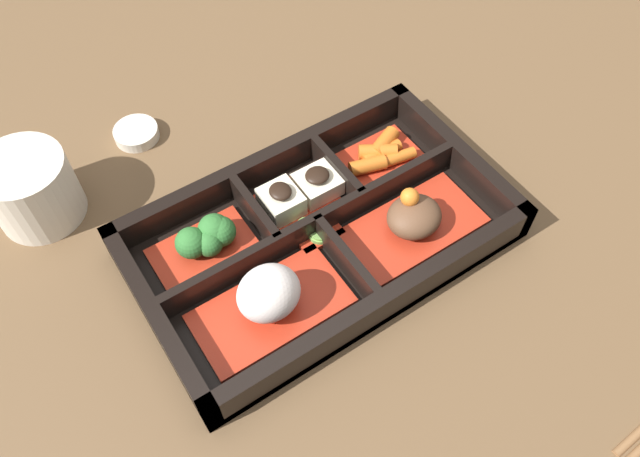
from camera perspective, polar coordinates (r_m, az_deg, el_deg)
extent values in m
plane|color=brown|center=(0.59, 0.00, -1.40)|extent=(3.00, 3.00, 0.00)
cube|color=black|center=(0.58, 0.00, -1.13)|extent=(0.34, 0.20, 0.01)
cube|color=black|center=(0.62, -4.81, 5.62)|extent=(0.34, 0.01, 0.04)
cube|color=black|center=(0.53, 5.62, -7.20)|extent=(0.34, 0.01, 0.04)
cube|color=black|center=(0.64, 12.28, 6.33)|extent=(0.01, 0.20, 0.04)
cube|color=black|center=(0.54, -14.64, -8.12)|extent=(0.01, 0.20, 0.04)
cube|color=black|center=(0.57, -0.30, 0.07)|extent=(0.31, 0.01, 0.04)
cube|color=black|center=(0.61, 1.59, 4.82)|extent=(0.01, 0.08, 0.04)
cube|color=black|center=(0.58, -5.83, 0.98)|extent=(0.01, 0.08, 0.04)
cube|color=black|center=(0.55, 2.33, -3.18)|extent=(0.01, 0.09, 0.04)
cube|color=#B22D19|center=(0.59, 8.40, 0.06)|extent=(0.13, 0.07, 0.01)
ellipsoid|color=brown|center=(0.57, 8.61, 1.07)|extent=(0.05, 0.05, 0.03)
sphere|color=orange|center=(0.57, 8.21, 2.86)|extent=(0.02, 0.02, 0.02)
cube|color=#B22D19|center=(0.54, -4.51, -7.34)|extent=(0.13, 0.07, 0.01)
ellipsoid|color=silver|center=(0.52, -4.71, -5.92)|extent=(0.05, 0.05, 0.05)
cube|color=#B22D19|center=(0.64, 5.46, 6.28)|extent=(0.08, 0.06, 0.01)
cylinder|color=#D1661E|center=(0.62, 4.38, 5.76)|extent=(0.04, 0.02, 0.01)
cylinder|color=#D1661E|center=(0.63, 6.89, 6.38)|extent=(0.04, 0.02, 0.01)
cylinder|color=#D1661E|center=(0.64, 5.86, 7.78)|extent=(0.04, 0.03, 0.02)
cylinder|color=#D1661E|center=(0.63, 5.30, 7.00)|extent=(0.04, 0.03, 0.02)
cylinder|color=#D1661E|center=(0.63, 5.67, 6.91)|extent=(0.04, 0.01, 0.01)
cube|color=#B22D19|center=(0.60, -1.97, 2.46)|extent=(0.07, 0.06, 0.01)
cube|color=beige|center=(0.60, -0.25, 4.06)|extent=(0.04, 0.04, 0.02)
ellipsoid|color=black|center=(0.59, -0.25, 4.89)|extent=(0.02, 0.02, 0.01)
cube|color=beige|center=(0.58, -3.56, 2.48)|extent=(0.03, 0.04, 0.02)
ellipsoid|color=black|center=(0.57, -3.64, 3.42)|extent=(0.02, 0.02, 0.01)
cube|color=#B22D19|center=(0.58, -10.56, -2.03)|extent=(0.09, 0.06, 0.01)
sphere|color=#2D6B2D|center=(0.56, -11.69, -1.30)|extent=(0.03, 0.03, 0.03)
sphere|color=#2D6B2D|center=(0.57, -9.10, -0.26)|extent=(0.03, 0.03, 0.03)
sphere|color=#2D6B2D|center=(0.57, -9.63, -0.13)|extent=(0.03, 0.03, 0.03)
sphere|color=#2D6B2D|center=(0.56, -10.10, -1.33)|extent=(0.03, 0.03, 0.03)
cube|color=#B22D19|center=(0.58, -0.22, -0.31)|extent=(0.04, 0.03, 0.01)
cylinder|color=#75A84C|center=(0.58, -1.18, 0.11)|extent=(0.02, 0.02, 0.01)
cylinder|color=#75A84C|center=(0.57, -0.09, -0.45)|extent=(0.02, 0.02, 0.00)
cylinder|color=#75A84C|center=(0.57, -0.45, -0.53)|extent=(0.02, 0.02, 0.01)
cylinder|color=beige|center=(0.64, -24.87, 3.27)|extent=(0.08, 0.08, 0.07)
cylinder|color=#597A38|center=(0.62, -25.85, 5.02)|extent=(0.07, 0.07, 0.01)
cylinder|color=beige|center=(0.70, -16.44, 8.35)|extent=(0.05, 0.05, 0.01)
cylinder|color=black|center=(0.69, -16.52, 8.58)|extent=(0.03, 0.03, 0.00)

